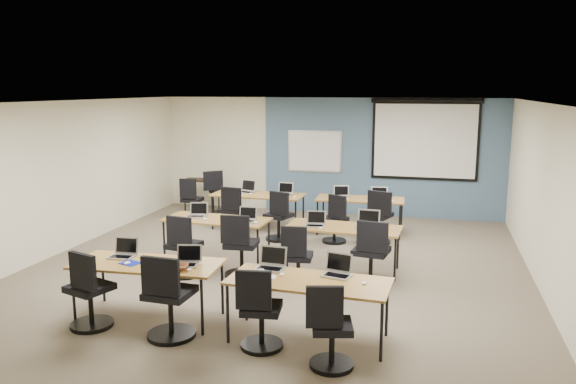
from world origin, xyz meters
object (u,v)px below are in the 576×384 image
(laptop_3, at_px, (338,270))
(spare_chair_a, at_px, (220,196))
(whiteboard, at_px, (315,152))
(training_table_front_left, at_px, (148,266))
(laptop_9, at_px, (285,192))
(laptop_0, at_px, (123,252))
(task_chair_7, at_px, (371,259))
(laptop_2, at_px, (271,263))
(task_chair_11, at_px, (377,221))
(laptop_4, at_px, (197,213))
(laptop_8, at_px, (247,189))
(laptop_1, at_px, (187,260))
(task_chair_1, at_px, (168,303))
(laptop_10, at_px, (341,195))
(laptop_5, at_px, (247,218))
(task_chair_9, at_px, (279,220))
(laptop_11, at_px, (379,197))
(task_chair_6, at_px, (297,261))
(training_table_back_left, at_px, (258,196))
(laptop_6, at_px, (315,222))
(spare_chair_b, at_px, (191,203))
(training_table_mid_right, at_px, (343,229))
(task_chair_0, at_px, (89,296))
(task_chair_3, at_px, (330,334))
(task_chair_10, at_px, (335,223))
(projector_screen, at_px, (425,135))
(task_chair_5, at_px, (240,251))
(training_table_mid_left, at_px, (217,221))
(training_table_back_right, at_px, (360,201))
(training_table_front_right, at_px, (309,284))
(laptop_7, at_px, (368,223))
(task_chair_8, at_px, (233,215))
(utility_table, at_px, (201,184))
(task_chair_4, at_px, (183,251))

(laptop_3, xyz_separation_m, spare_chair_a, (-3.74, 5.68, -0.36))
(whiteboard, height_order, training_table_front_left, whiteboard)
(whiteboard, bearing_deg, laptop_9, -98.52)
(laptop_0, bearing_deg, task_chair_7, 24.46)
(whiteboard, relative_size, laptop_2, 3.75)
(task_chair_11, bearing_deg, laptop_4, -131.44)
(task_chair_7, bearing_deg, laptop_8, 142.46)
(laptop_1, relative_size, laptop_8, 0.91)
(task_chair_1, bearing_deg, laptop_10, 80.56)
(laptop_5, distance_m, task_chair_9, 1.56)
(whiteboard, distance_m, laptop_4, 4.30)
(task_chair_7, distance_m, laptop_11, 3.05)
(laptop_1, bearing_deg, task_chair_6, 42.14)
(training_table_back_left, xyz_separation_m, laptop_6, (1.73, -2.37, 0.10))
(training_table_front_left, bearing_deg, laptop_5, 75.58)
(task_chair_9, relative_size, spare_chair_b, 1.03)
(training_table_mid_right, xyz_separation_m, task_chair_0, (-2.65, -3.00, -0.27))
(laptop_8, bearing_deg, laptop_5, -55.36)
(task_chair_0, xyz_separation_m, task_chair_3, (3.04, -0.25, -0.02))
(task_chair_10, bearing_deg, projector_screen, 83.56)
(task_chair_5, relative_size, laptop_10, 3.32)
(task_chair_11, bearing_deg, task_chair_6, -89.94)
(training_table_mid_left, xyz_separation_m, task_chair_10, (1.77, 1.59, -0.29))
(whiteboard, relative_size, training_table_mid_left, 0.72)
(training_table_front_left, distance_m, spare_chair_b, 5.44)
(training_table_back_right, height_order, laptop_10, laptop_10)
(training_table_front_right, xyz_separation_m, task_chair_11, (0.34, 4.35, -0.25))
(training_table_back_right, xyz_separation_m, laptop_6, (-0.40, -2.46, 0.11))
(training_table_mid_right, distance_m, laptop_6, 0.46)
(training_table_front_right, relative_size, task_chair_1, 1.79)
(laptop_6, xyz_separation_m, laptop_10, (-0.00, 2.46, 0.00))
(task_chair_6, bearing_deg, training_table_front_left, -140.90)
(training_table_mid_right, relative_size, laptop_11, 5.61)
(training_table_mid_right, xyz_separation_m, training_table_back_right, (-0.05, 2.39, -0.00))
(task_chair_1, height_order, task_chair_9, task_chair_1)
(training_table_back_right, relative_size, task_chair_0, 1.74)
(task_chair_1, height_order, laptop_7, task_chair_1)
(laptop_2, distance_m, laptop_3, 0.83)
(training_table_front_right, xyz_separation_m, laptop_0, (-2.56, 0.27, 0.10))
(task_chair_8, distance_m, utility_table, 2.60)
(training_table_back_left, bearing_deg, utility_table, 145.27)
(laptop_11, bearing_deg, projector_screen, 60.25)
(task_chair_6, bearing_deg, whiteboard, 93.10)
(training_table_mid_right, distance_m, laptop_3, 2.38)
(task_chair_1, height_order, task_chair_4, task_chair_1)
(training_table_back_right, bearing_deg, training_table_mid_left, -134.32)
(task_chair_0, relative_size, task_chair_5, 0.98)
(training_table_mid_left, xyz_separation_m, laptop_6, (1.73, -0.06, 0.10))
(laptop_1, xyz_separation_m, laptop_3, (1.90, 0.09, 0.00))
(laptop_1, xyz_separation_m, laptop_2, (1.07, 0.14, 0.00))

